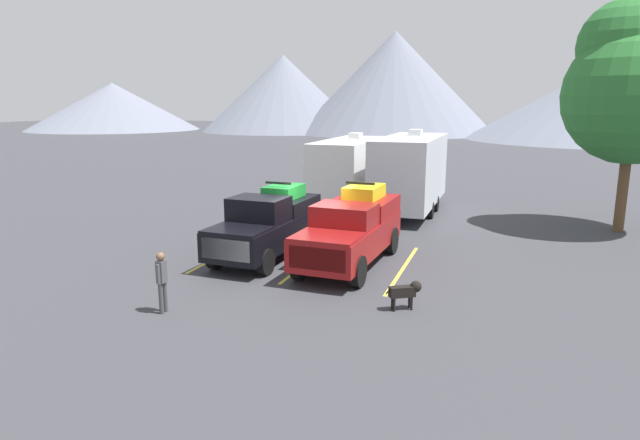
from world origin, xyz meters
The scene contains 12 objects.
ground_plane centered at (0.00, 0.00, 0.00)m, with size 240.00×240.00×0.00m, color #38383D.
pickup_truck_a centered at (-1.57, -0.02, 1.17)m, with size 2.31×5.51×2.52m.
pickup_truck_b centered at (1.45, -0.01, 1.22)m, with size 2.37×5.86×2.65m.
lot_stripe_a centered at (-3.20, -0.06, 0.00)m, with size 0.12×5.50×0.01m, color gold.
lot_stripe_b centered at (0.00, -0.06, 0.00)m, with size 0.12×5.50×0.01m, color gold.
lot_stripe_c centered at (3.20, -0.06, 0.00)m, with size 0.12×5.50×0.01m, color gold.
camper_trailer_a centered at (-1.43, 9.73, 1.97)m, with size 2.46×8.17×3.74m.
camper_trailer_b centered at (1.78, 9.13, 2.10)m, with size 2.59×8.67×4.00m.
person_a centered at (-1.94, -5.83, 0.93)m, with size 0.22×0.36×1.61m.
dog centered at (3.95, -3.56, 0.51)m, with size 0.87×0.63×0.76m.
tree_a centered at (10.68, 8.25, 6.03)m, with size 5.48×5.48×9.39m.
mountain_ridge centered at (14.24, 71.50, 7.15)m, with size 159.40×49.83×16.88m.
Camera 1 is at (6.23, -17.17, 5.34)m, focal length 30.87 mm.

